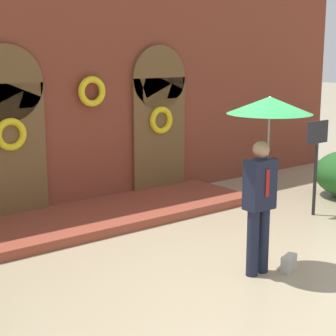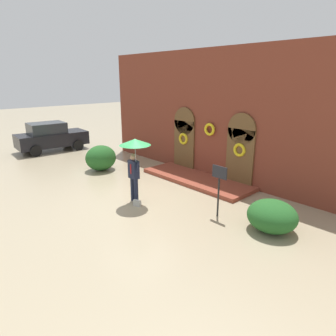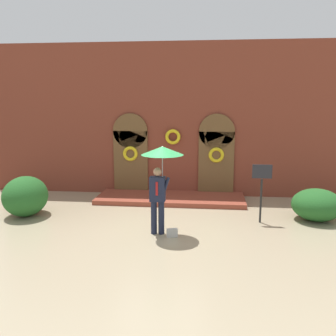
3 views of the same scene
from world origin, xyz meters
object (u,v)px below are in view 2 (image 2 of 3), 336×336
Objects in this scene: sign_post at (219,183)px; parked_car at (51,137)px; person_with_umbrella at (135,151)px; shrub_left at (101,158)px; shrub_right at (272,216)px; handbag at (137,203)px.

parked_car reaches higher than sign_post.
shrub_left is at bearing 165.29° from person_with_umbrella.
shrub_left is (-4.37, 1.15, -1.30)m from person_with_umbrella.
person_with_umbrella is 0.56× the size of parked_car.
shrub_right is 0.35× the size of parked_car.
parked_car is at bearing -178.90° from shrub_left.
shrub_left is at bearing 147.31° from handbag.
parked_car is (-12.84, -0.22, -0.28)m from sign_post.
person_with_umbrella reaches higher than sign_post.
shrub_right is (4.45, 1.65, -1.44)m from person_with_umbrella.
person_with_umbrella is 1.60× the size of shrub_right.
handbag is 4.90m from shrub_left.
person_with_umbrella is 1.37× the size of sign_post.
sign_post is (2.44, 1.45, 1.05)m from handbag.
sign_post is 7.15m from shrub_left.
handbag is 4.55m from shrub_right.
person_with_umbrella is 10.19m from parked_car.
handbag is at bearing -32.66° from person_with_umbrella.
sign_post is at bearing 14.14° from handbag.
shrub_right is 14.55m from parked_car.
handbag is at bearing -16.06° from shrub_left.
handbag is 0.18× the size of shrub_left.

